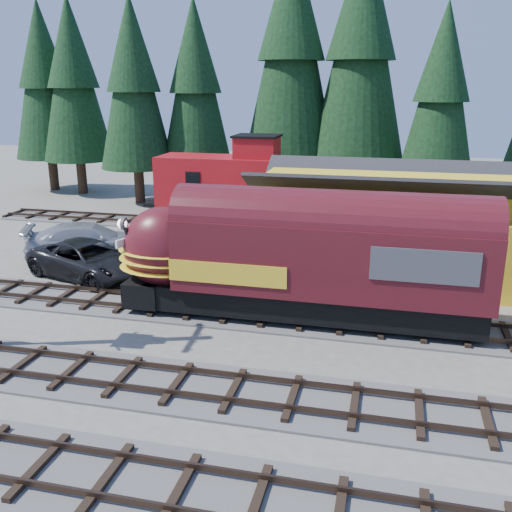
% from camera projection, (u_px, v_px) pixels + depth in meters
% --- Properties ---
extents(ground, '(120.00, 120.00, 0.00)m').
position_uv_depth(ground, '(378.00, 378.00, 18.07)').
color(ground, '#6B665B').
rests_on(ground, ground).
extents(track_spur, '(32.00, 3.20, 0.33)m').
position_uv_depth(track_spur, '(231.00, 226.00, 37.03)').
color(track_spur, '#4C4947').
rests_on(track_spur, ground).
extents(depot, '(12.80, 7.00, 5.30)m').
position_uv_depth(depot, '(389.00, 216.00, 26.98)').
color(depot, gold).
rests_on(depot, ground).
extents(locomotive, '(14.56, 2.89, 3.96)m').
position_uv_depth(locomotive, '(290.00, 263.00, 21.91)').
color(locomotive, black).
rests_on(locomotive, ground).
extents(caboose, '(10.58, 3.07, 5.50)m').
position_uv_depth(caboose, '(242.00, 187.00, 36.09)').
color(caboose, black).
rests_on(caboose, ground).
extents(pickup_truck_a, '(7.00, 4.96, 1.77)m').
position_uv_depth(pickup_truck_a, '(89.00, 260.00, 27.21)').
color(pickup_truck_a, black).
rests_on(pickup_truck_a, ground).
extents(pickup_truck_b, '(7.05, 5.08, 1.90)m').
position_uv_depth(pickup_truck_b, '(89.00, 241.00, 30.21)').
color(pickup_truck_b, '#A3A5AB').
rests_on(pickup_truck_b, ground).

